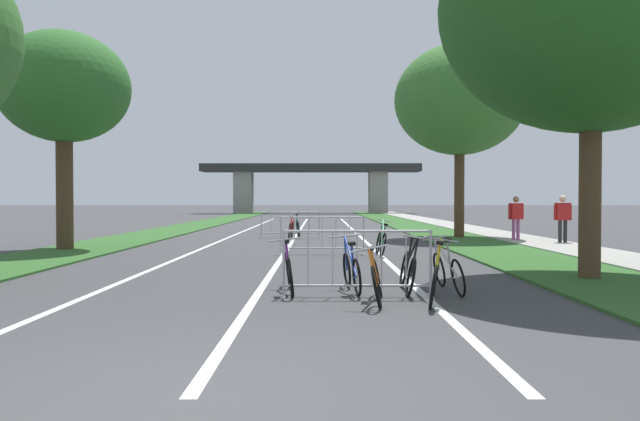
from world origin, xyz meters
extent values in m
plane|color=#3D3D3F|center=(0.00, 0.00, 0.00)|extent=(300.00, 300.00, 0.00)
cube|color=#2D5B26|center=(-6.17, 28.87, 0.03)|extent=(2.69, 70.57, 0.05)
cube|color=#2D5B26|center=(6.17, 28.87, 0.03)|extent=(2.69, 70.57, 0.05)
cube|color=#9E9B93|center=(8.55, 28.87, 0.04)|extent=(2.08, 70.57, 0.08)
cube|color=silver|center=(0.00, 20.41, 0.00)|extent=(0.14, 40.83, 0.01)
cube|color=silver|center=(2.65, 20.41, 0.00)|extent=(0.14, 40.83, 0.01)
cube|color=silver|center=(-2.65, 20.41, 0.00)|extent=(0.14, 40.83, 0.01)
cube|color=#2D2D30|center=(0.00, 58.32, 4.94)|extent=(23.60, 3.13, 0.83)
cube|color=gray|center=(-7.28, 58.32, 2.26)|extent=(1.92, 2.40, 4.52)
cube|color=gray|center=(7.28, 58.32, 2.26)|extent=(1.92, 2.40, 4.52)
cylinder|color=#4C3823|center=(-6.63, 12.91, 1.71)|extent=(0.49, 0.49, 3.42)
ellipsoid|color=#2D6628|center=(-6.63, 12.91, 4.87)|extent=(3.86, 3.86, 3.28)
cylinder|color=#4C3823|center=(6.09, 6.54, 1.53)|extent=(0.40, 0.40, 3.07)
ellipsoid|color=#23561E|center=(6.09, 6.54, 5.19)|extent=(5.67, 5.67, 4.82)
cylinder|color=#4C3823|center=(6.46, 18.30, 1.76)|extent=(0.39, 0.39, 3.52)
ellipsoid|color=#38702D|center=(6.46, 18.30, 5.42)|extent=(5.08, 5.08, 4.31)
cylinder|color=#ADADB2|center=(0.44, 4.62, 0.53)|extent=(0.04, 0.04, 1.05)
cube|color=#ADADB2|center=(0.44, 4.62, 0.01)|extent=(0.06, 0.44, 0.03)
cylinder|color=#ADADB2|center=(2.73, 4.61, 0.53)|extent=(0.04, 0.04, 1.05)
cube|color=#ADADB2|center=(2.73, 4.61, 0.01)|extent=(0.06, 0.44, 0.03)
cylinder|color=#ADADB2|center=(1.58, 4.61, 1.03)|extent=(2.29, 0.06, 0.04)
cylinder|color=#ADADB2|center=(1.58, 4.61, 0.18)|extent=(2.29, 0.06, 0.04)
cylinder|color=#ADADB2|center=(0.82, 4.62, 0.61)|extent=(0.02, 0.02, 0.87)
cylinder|color=#ADADB2|center=(1.20, 4.62, 0.61)|extent=(0.02, 0.02, 0.87)
cylinder|color=#ADADB2|center=(1.58, 4.61, 0.61)|extent=(0.02, 0.02, 0.87)
cylinder|color=#ADADB2|center=(1.96, 4.61, 0.61)|extent=(0.02, 0.02, 0.87)
cylinder|color=#ADADB2|center=(2.34, 4.61, 0.61)|extent=(0.02, 0.02, 0.87)
cylinder|color=#ADADB2|center=(-0.08, 11.58, 0.53)|extent=(0.04, 0.04, 1.05)
cube|color=#ADADB2|center=(-0.08, 11.58, 0.01)|extent=(0.06, 0.44, 0.03)
cylinder|color=#ADADB2|center=(2.21, 11.57, 0.53)|extent=(0.04, 0.04, 1.05)
cube|color=#ADADB2|center=(2.21, 11.57, 0.01)|extent=(0.06, 0.44, 0.03)
cylinder|color=#ADADB2|center=(1.06, 11.58, 1.03)|extent=(2.29, 0.05, 0.04)
cylinder|color=#ADADB2|center=(1.06, 11.58, 0.18)|extent=(2.29, 0.05, 0.04)
cylinder|color=#ADADB2|center=(0.30, 11.58, 0.61)|extent=(0.02, 0.02, 0.87)
cylinder|color=#ADADB2|center=(0.68, 11.58, 0.61)|extent=(0.02, 0.02, 0.87)
cylinder|color=#ADADB2|center=(1.06, 11.58, 0.61)|extent=(0.02, 0.02, 0.87)
cylinder|color=#ADADB2|center=(1.44, 11.58, 0.61)|extent=(0.02, 0.02, 0.87)
cylinder|color=#ADADB2|center=(1.82, 11.58, 0.61)|extent=(0.02, 0.02, 0.87)
cylinder|color=#ADADB2|center=(-1.33, 18.53, 0.53)|extent=(0.04, 0.04, 1.05)
cube|color=#ADADB2|center=(-1.33, 18.53, 0.01)|extent=(0.07, 0.44, 0.03)
cylinder|color=#ADADB2|center=(0.96, 18.56, 0.53)|extent=(0.04, 0.04, 1.05)
cube|color=#ADADB2|center=(0.96, 18.56, 0.01)|extent=(0.07, 0.44, 0.03)
cylinder|color=#ADADB2|center=(-0.18, 18.54, 1.03)|extent=(2.29, 0.07, 0.04)
cylinder|color=#ADADB2|center=(-0.18, 18.54, 0.18)|extent=(2.29, 0.07, 0.04)
cylinder|color=#ADADB2|center=(-0.94, 18.53, 0.61)|extent=(0.02, 0.02, 0.87)
cylinder|color=#ADADB2|center=(-0.56, 18.54, 0.61)|extent=(0.02, 0.02, 0.87)
cylinder|color=#ADADB2|center=(-0.18, 18.54, 0.61)|extent=(0.02, 0.02, 0.87)
cylinder|color=#ADADB2|center=(0.20, 18.55, 0.61)|extent=(0.02, 0.02, 0.87)
cylinder|color=#ADADB2|center=(0.58, 18.55, 0.61)|extent=(0.02, 0.02, 0.87)
torus|color=black|center=(2.66, 10.74, 0.33)|extent=(0.17, 0.66, 0.65)
torus|color=black|center=(2.64, 11.72, 0.33)|extent=(0.17, 0.66, 0.65)
cylinder|color=#1E7238|center=(2.70, 11.20, 0.64)|extent=(0.14, 0.96, 0.65)
cylinder|color=#1E7238|center=(2.69, 11.02, 0.57)|extent=(0.16, 0.12, 0.58)
cylinder|color=#1E7238|center=(2.65, 10.89, 0.30)|extent=(0.04, 0.32, 0.08)
cylinder|color=#1E7238|center=(2.70, 11.69, 0.64)|extent=(0.16, 0.09, 0.63)
cube|color=black|center=(2.75, 10.98, 0.86)|extent=(0.11, 0.24, 0.07)
cylinder|color=#99999E|center=(2.75, 11.67, 0.95)|extent=(0.42, 0.04, 0.10)
torus|color=black|center=(-0.14, 17.47, 0.33)|extent=(0.14, 0.66, 0.65)
torus|color=black|center=(-0.09, 18.45, 0.33)|extent=(0.14, 0.66, 0.65)
cylinder|color=red|center=(-0.09, 17.93, 0.59)|extent=(0.15, 0.95, 0.55)
cylinder|color=red|center=(-0.10, 17.75, 0.57)|extent=(0.11, 0.12, 0.59)
cylinder|color=red|center=(-0.14, 17.63, 0.30)|extent=(0.04, 0.32, 0.08)
cylinder|color=red|center=(-0.07, 18.42, 0.59)|extent=(0.10, 0.10, 0.52)
cube|color=black|center=(-0.07, 17.71, 0.86)|extent=(0.12, 0.25, 0.06)
cylinder|color=#99999E|center=(-0.04, 18.40, 0.85)|extent=(0.44, 0.05, 0.08)
torus|color=black|center=(2.57, 3.61, 0.31)|extent=(0.27, 0.63, 0.62)
torus|color=black|center=(2.82, 4.67, 0.31)|extent=(0.27, 0.63, 0.62)
cylinder|color=gold|center=(2.73, 4.10, 0.61)|extent=(0.36, 1.02, 0.63)
cylinder|color=gold|center=(2.68, 3.90, 0.59)|extent=(0.12, 0.14, 0.65)
cylinder|color=gold|center=(2.61, 3.78, 0.29)|extent=(0.10, 0.35, 0.07)
cylinder|color=gold|center=(2.85, 4.63, 0.61)|extent=(0.11, 0.11, 0.60)
cube|color=black|center=(2.71, 3.86, 0.91)|extent=(0.16, 0.26, 0.06)
cylinder|color=#99999E|center=(2.88, 4.60, 0.90)|extent=(0.53, 0.15, 0.10)
torus|color=black|center=(1.58, 4.67, 0.30)|extent=(0.16, 0.61, 0.60)
torus|color=black|center=(1.47, 5.61, 0.30)|extent=(0.16, 0.61, 0.60)
cylinder|color=#1E389E|center=(1.50, 5.11, 0.60)|extent=(0.20, 0.92, 0.63)
cylinder|color=#1E389E|center=(1.53, 4.94, 0.54)|extent=(0.09, 0.12, 0.57)
cylinder|color=#1E389E|center=(1.56, 4.82, 0.28)|extent=(0.06, 0.31, 0.07)
cylinder|color=#1E389E|center=(1.45, 5.59, 0.60)|extent=(0.09, 0.10, 0.60)
cube|color=black|center=(1.51, 4.90, 0.82)|extent=(0.13, 0.25, 0.06)
cylinder|color=#99999E|center=(1.43, 5.56, 0.89)|extent=(0.53, 0.09, 0.07)
torus|color=black|center=(2.47, 5.65, 0.32)|extent=(0.19, 0.64, 0.63)
torus|color=black|center=(2.42, 4.62, 0.32)|extent=(0.19, 0.64, 0.63)
cylinder|color=black|center=(2.50, 5.16, 0.62)|extent=(0.11, 1.01, 0.64)
cylinder|color=black|center=(2.50, 5.36, 0.58)|extent=(0.17, 0.12, 0.63)
cylinder|color=black|center=(2.45, 5.49, 0.29)|extent=(0.05, 0.34, 0.07)
cylinder|color=black|center=(2.48, 4.64, 0.62)|extent=(0.16, 0.09, 0.61)
cube|color=black|center=(2.56, 5.39, 0.89)|extent=(0.12, 0.24, 0.07)
cylinder|color=#99999E|center=(2.54, 4.67, 0.92)|extent=(0.46, 0.05, 0.11)
torus|color=black|center=(3.15, 4.59, 0.30)|extent=(0.19, 0.61, 0.60)
torus|color=black|center=(3.08, 5.66, 0.30)|extent=(0.19, 0.61, 0.60)
cylinder|color=#B7B7BC|center=(3.06, 5.10, 0.58)|extent=(0.22, 1.04, 0.58)
cylinder|color=#B7B7BC|center=(3.08, 4.89, 0.57)|extent=(0.16, 0.13, 0.63)
cylinder|color=#B7B7BC|center=(3.14, 4.76, 0.28)|extent=(0.04, 0.35, 0.07)
cylinder|color=#B7B7BC|center=(3.03, 5.63, 0.58)|extent=(0.14, 0.10, 0.56)
cube|color=black|center=(3.03, 4.85, 0.88)|extent=(0.12, 0.25, 0.07)
cylinder|color=#99999E|center=(2.98, 5.61, 0.85)|extent=(0.42, 0.06, 0.10)
torus|color=black|center=(0.16, 18.43, 0.33)|extent=(0.18, 0.68, 0.67)
torus|color=black|center=(0.07, 19.45, 0.33)|extent=(0.18, 0.68, 0.67)
cylinder|color=#197A7F|center=(0.08, 18.91, 0.65)|extent=(0.20, 0.99, 0.67)
cylinder|color=#197A7F|center=(0.10, 18.72, 0.60)|extent=(0.11, 0.13, 0.64)
cylinder|color=#197A7F|center=(0.15, 18.60, 0.31)|extent=(0.05, 0.33, 0.08)
cylinder|color=#197A7F|center=(0.04, 19.42, 0.65)|extent=(0.11, 0.10, 0.64)
cube|color=black|center=(0.07, 18.68, 0.92)|extent=(0.13, 0.25, 0.06)
cylinder|color=#99999E|center=(0.00, 19.39, 0.97)|extent=(0.42, 0.07, 0.07)
torus|color=black|center=(0.54, 4.61, 0.31)|extent=(0.18, 0.63, 0.63)
torus|color=black|center=(0.45, 5.65, 0.31)|extent=(0.18, 0.63, 0.63)
cylinder|color=#662884|center=(0.47, 5.10, 0.57)|extent=(0.19, 1.01, 0.55)
cylinder|color=#662884|center=(0.49, 4.90, 0.56)|extent=(0.11, 0.13, 0.59)
cylinder|color=#662884|center=(0.53, 4.78, 0.29)|extent=(0.05, 0.34, 0.07)
cylinder|color=#662884|center=(0.42, 5.62, 0.57)|extent=(0.10, 0.10, 0.52)
cube|color=black|center=(0.46, 4.86, 0.85)|extent=(0.13, 0.25, 0.06)
cylinder|color=#99999E|center=(0.39, 5.60, 0.83)|extent=(0.55, 0.08, 0.09)
torus|color=black|center=(1.90, 4.60, 0.30)|extent=(0.24, 0.62, 0.60)
torus|color=black|center=(1.79, 3.65, 0.30)|extent=(0.24, 0.62, 0.60)
cylinder|color=orange|center=(1.79, 4.16, 0.57)|extent=(0.26, 0.92, 0.56)
cylinder|color=orange|center=(1.82, 4.34, 0.52)|extent=(0.15, 0.13, 0.53)
cylinder|color=orange|center=(1.88, 4.45, 0.28)|extent=(0.05, 0.31, 0.07)
cylinder|color=orange|center=(1.74, 3.68, 0.57)|extent=(0.15, 0.11, 0.54)
cube|color=black|center=(1.77, 4.38, 0.78)|extent=(0.13, 0.25, 0.07)
cylinder|color=#99999E|center=(1.68, 3.71, 0.83)|extent=(0.52, 0.09, 0.13)
cylinder|color=#994C8C|center=(8.13, 16.41, 0.41)|extent=(0.12, 0.12, 0.81)
cylinder|color=#994C8C|center=(7.96, 16.38, 0.41)|extent=(0.12, 0.12, 0.81)
cube|color=#B21E1E|center=(8.05, 16.40, 1.10)|extent=(0.49, 0.36, 0.58)
cylinder|color=#B21E1E|center=(8.29, 16.45, 1.07)|extent=(0.09, 0.09, 0.52)
cylinder|color=#B21E1E|center=(7.80, 16.34, 1.07)|extent=(0.09, 0.09, 0.52)
sphere|color=#936B4C|center=(8.05, 16.40, 1.53)|extent=(0.22, 0.22, 0.22)
cylinder|color=#262628|center=(9.26, 15.07, 0.41)|extent=(0.12, 0.12, 0.83)
cylinder|color=#262628|center=(9.08, 15.07, 0.41)|extent=(0.12, 0.12, 0.83)
cube|color=#B21E1E|center=(9.17, 15.07, 1.12)|extent=(0.45, 0.28, 0.58)
cylinder|color=#B21E1E|center=(9.42, 15.07, 1.09)|extent=(0.10, 0.10, 0.53)
cylinder|color=#B21E1E|center=(8.92, 15.06, 1.09)|extent=(0.10, 0.10, 0.53)
sphere|color=beige|center=(9.17, 15.07, 1.55)|extent=(0.22, 0.22, 0.22)
camera|label=1|loc=(1.00, -4.36, 1.52)|focal=32.50mm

